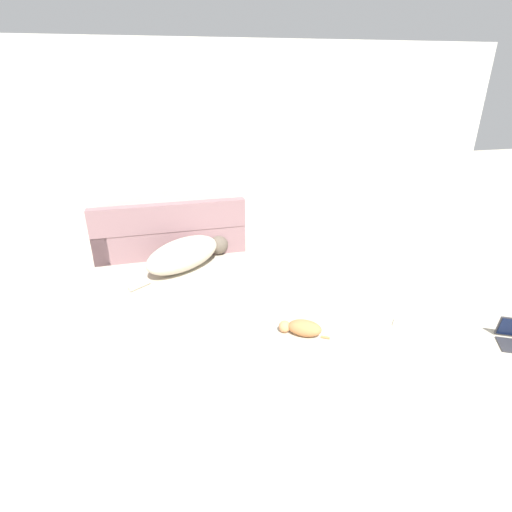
% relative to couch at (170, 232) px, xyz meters
% --- Properties ---
extents(wall_back, '(7.69, 0.06, 2.71)m').
position_rel_couch_xyz_m(wall_back, '(1.32, 0.56, 1.10)').
color(wall_back, beige).
rests_on(wall_back, ground_plane).
extents(couch, '(2.02, 0.84, 0.76)m').
position_rel_couch_xyz_m(couch, '(0.00, 0.00, 0.00)').
color(couch, gray).
rests_on(couch, ground_plane).
extents(dog, '(1.36, 1.07, 0.39)m').
position_rel_couch_xyz_m(dog, '(0.18, -0.64, -0.06)').
color(dog, beige).
rests_on(dog, ground_plane).
extents(cat, '(0.47, 0.33, 0.16)m').
position_rel_couch_xyz_m(cat, '(1.13, -2.37, -0.18)').
color(cat, '#BC7A47').
rests_on(cat, ground_plane).
extents(book_cream, '(0.24, 0.24, 0.02)m').
position_rel_couch_xyz_m(book_cream, '(2.18, -2.46, -0.24)').
color(book_cream, beige).
rests_on(book_cream, ground_plane).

